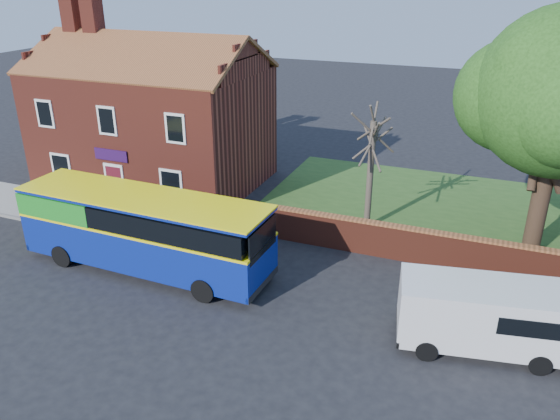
% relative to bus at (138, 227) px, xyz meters
% --- Properties ---
extents(ground, '(120.00, 120.00, 0.00)m').
position_rel_bus_xyz_m(ground, '(1.86, -2.31, -1.86)').
color(ground, black).
rests_on(ground, ground).
extents(pavement, '(18.00, 3.50, 0.12)m').
position_rel_bus_xyz_m(pavement, '(-5.14, 3.44, -1.80)').
color(pavement, gray).
rests_on(pavement, ground).
extents(kerb, '(18.00, 0.15, 0.14)m').
position_rel_bus_xyz_m(kerb, '(-5.14, 1.69, -1.79)').
color(kerb, slate).
rests_on(kerb, ground).
extents(grass_strip, '(26.00, 12.00, 0.04)m').
position_rel_bus_xyz_m(grass_strip, '(14.86, 10.69, -1.84)').
color(grass_strip, '#426B28').
rests_on(grass_strip, ground).
extents(shop_building, '(12.30, 8.13, 10.50)m').
position_rel_bus_xyz_m(shop_building, '(-5.16, 9.19, 1.55)').
color(shop_building, maroon).
rests_on(shop_building, ground).
extents(boundary_wall, '(22.00, 0.38, 1.60)m').
position_rel_bus_xyz_m(boundary_wall, '(14.86, 4.69, -1.05)').
color(boundary_wall, maroon).
rests_on(boundary_wall, ground).
extents(bus, '(10.87, 3.02, 3.29)m').
position_rel_bus_xyz_m(bus, '(0.00, 0.00, 0.00)').
color(bus, navy).
rests_on(bus, ground).
extents(van_near, '(5.66, 3.06, 2.36)m').
position_rel_bus_xyz_m(van_near, '(13.63, -0.41, -0.54)').
color(van_near, silver).
rests_on(van_near, ground).
extents(bare_tree, '(2.19, 2.60, 5.83)m').
position_rel_bus_xyz_m(bare_tree, '(8.00, 7.30, 1.13)').
color(bare_tree, '#4C4238').
rests_on(bare_tree, ground).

